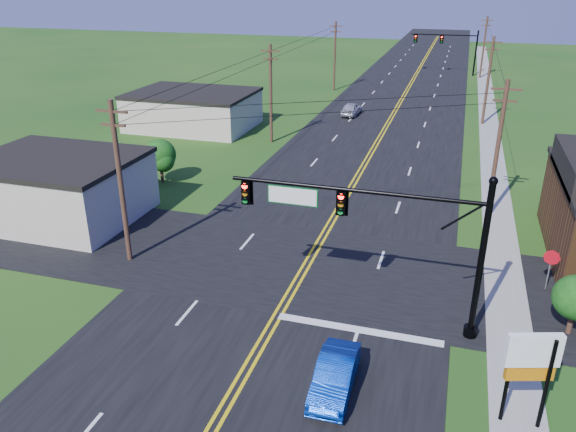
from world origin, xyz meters
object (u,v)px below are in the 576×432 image
(signal_mast_main, at_px, (376,227))
(signal_mast_far, at_px, (447,45))
(route_sign, at_px, (527,358))
(stop_sign, at_px, (551,261))
(blue_car, at_px, (335,376))

(signal_mast_main, xyz_separation_m, signal_mast_far, (0.10, 72.00, -0.20))
(signal_mast_far, xyz_separation_m, route_sign, (6.37, -74.56, -3.37))
(route_sign, relative_size, stop_sign, 0.90)
(stop_sign, bearing_deg, signal_mast_main, -132.92)
(signal_mast_main, height_order, blue_car, signal_mast_main)
(signal_mast_main, height_order, route_sign, signal_mast_main)
(signal_mast_far, height_order, route_sign, signal_mast_far)
(signal_mast_main, relative_size, stop_sign, 5.05)
(signal_mast_far, distance_m, stop_sign, 67.26)
(signal_mast_main, distance_m, blue_car, 6.61)
(blue_car, bearing_deg, route_sign, 19.33)
(route_sign, height_order, stop_sign, stop_sign)
(signal_mast_main, distance_m, route_sign, 7.82)
(signal_mast_main, xyz_separation_m, blue_car, (-0.51, -5.17, -4.09))
(signal_mast_far, bearing_deg, signal_mast_main, -90.08)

